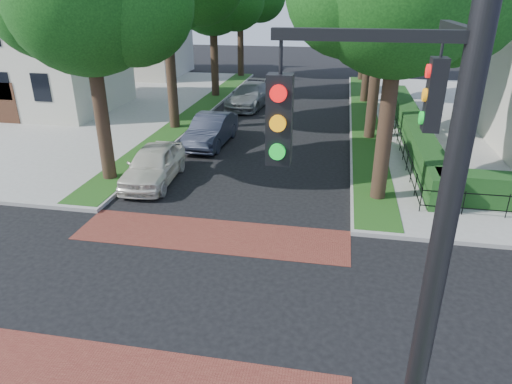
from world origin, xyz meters
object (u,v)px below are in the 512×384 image
traffic_signal (420,233)px  parked_car_front (154,164)px  parked_car_rear (250,96)px  parked_car_middle (211,130)px

traffic_signal → parked_car_front: (-8.49, 11.66, -3.94)m
parked_car_front → parked_car_rear: (1.30, 14.09, 0.03)m
parked_car_middle → parked_car_rear: bearing=90.1°
parked_car_front → parked_car_middle: parked_car_middle is taller
parked_car_middle → parked_car_rear: parked_car_rear is taller
traffic_signal → parked_car_rear: bearing=105.6°
parked_car_middle → parked_car_rear: (0.34, 8.72, 0.01)m
parked_car_rear → traffic_signal: bearing=-66.8°
parked_car_front → parked_car_middle: (0.96, 5.36, 0.01)m
parked_car_middle → parked_car_front: bearing=-97.8°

